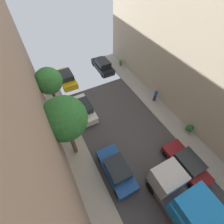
% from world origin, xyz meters
% --- Properties ---
extents(ground, '(32.00, 32.00, 0.00)m').
position_xyz_m(ground, '(0.00, 0.00, 0.00)').
color(ground, '#423F42').
extents(parked_car_left_3, '(1.78, 4.20, 1.57)m').
position_xyz_m(parked_car_left_3, '(-2.70, 4.93, 0.72)').
color(parked_car_left_3, '#194799').
rests_on(parked_car_left_3, ground).
extents(parked_car_left_4, '(1.78, 4.20, 1.57)m').
position_xyz_m(parked_car_left_4, '(-2.70, 12.41, 0.72)').
color(parked_car_left_4, white).
rests_on(parked_car_left_4, ground).
extents(parked_car_left_5, '(1.78, 4.20, 1.57)m').
position_xyz_m(parked_car_left_5, '(-2.70, 18.47, 0.72)').
color(parked_car_left_5, gold).
rests_on(parked_car_left_5, ground).
extents(parked_car_right_2, '(1.78, 4.20, 1.57)m').
position_xyz_m(parked_car_right_2, '(2.70, 2.66, 0.72)').
color(parked_car_right_2, maroon).
rests_on(parked_car_right_2, ground).
extents(parked_car_right_3, '(1.78, 4.20, 1.57)m').
position_xyz_m(parked_car_right_3, '(2.70, 18.84, 0.72)').
color(parked_car_right_3, black).
rests_on(parked_car_right_3, ground).
extents(delivery_truck, '(2.26, 6.60, 3.38)m').
position_xyz_m(delivery_truck, '(0.00, -0.25, 1.79)').
color(delivery_truck, '#4C4C51').
rests_on(delivery_truck, ground).
extents(pedestrian, '(0.40, 0.36, 1.72)m').
position_xyz_m(pedestrian, '(5.33, 10.33, 1.07)').
color(pedestrian, '#2D334C').
rests_on(pedestrian, sidewalk_right).
extents(street_tree_0, '(3.29, 3.29, 6.43)m').
position_xyz_m(street_tree_0, '(-5.06, 8.39, 4.89)').
color(street_tree_0, brown).
rests_on(street_tree_0, sidewalk_left).
extents(street_tree_2, '(2.62, 2.62, 5.12)m').
position_xyz_m(street_tree_2, '(-5.00, 14.44, 3.93)').
color(street_tree_2, brown).
rests_on(street_tree_2, sidewalk_left).
extents(potted_plant_1, '(0.72, 0.72, 1.00)m').
position_xyz_m(potted_plant_1, '(5.53, 5.17, 0.70)').
color(potted_plant_1, '#B2A899').
rests_on(potted_plant_1, sidewalk_right).
extents(potted_plant_3, '(0.48, 0.48, 0.84)m').
position_xyz_m(potted_plant_3, '(5.50, 18.60, 0.60)').
color(potted_plant_3, brown).
rests_on(potted_plant_3, sidewalk_right).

